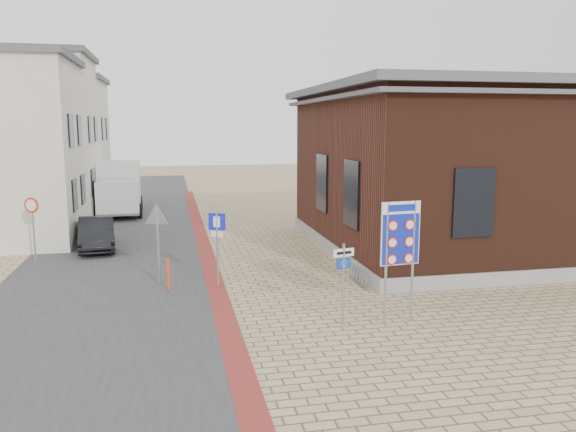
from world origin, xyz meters
name	(u,v)px	position (x,y,z in m)	size (l,w,h in m)	color
ground	(294,311)	(0.00, 0.00, 0.00)	(120.00, 120.00, 0.00)	tan
road_strip	(130,226)	(-5.50, 15.00, 0.01)	(7.00, 60.00, 0.02)	#38383A
curb_strip	(203,242)	(-2.00, 10.00, 0.01)	(0.60, 40.00, 0.02)	maroon
brick_building	(464,166)	(8.99, 7.00, 3.49)	(13.00, 13.00, 6.80)	gray
townhouse_mid	(25,137)	(-10.99, 18.00, 4.57)	(7.40, 6.40, 9.10)	silver
townhouse_far	(49,142)	(-10.99, 24.00, 4.17)	(7.40, 6.40, 8.30)	silver
bike_rack	(358,276)	(2.65, 2.20, 0.26)	(0.08, 1.80, 0.60)	slate
sedan	(97,233)	(-6.50, 9.63, 0.67)	(1.42, 4.06, 1.34)	black
box_truck	(119,188)	(-6.32, 19.29, 1.58)	(2.69, 5.95, 3.07)	slate
border_sign	(400,236)	(2.50, -1.50, 2.37)	(1.12, 0.17, 3.27)	gray
essen_sign	(343,272)	(1.00, -1.38, 1.43)	(0.59, 0.17, 2.19)	gray
parking_sign	(217,235)	(-1.93, 2.80, 1.72)	(0.52, 0.26, 2.52)	gray
yield_sign	(157,223)	(-3.80, 3.50, 2.07)	(0.93, 0.32, 2.69)	gray
speed_sign	(33,219)	(-8.50, 7.50, 1.72)	(0.56, 0.26, 2.54)	gray
bollard	(168,274)	(-3.50, 2.80, 0.52)	(0.09, 0.09, 1.04)	#FF480D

